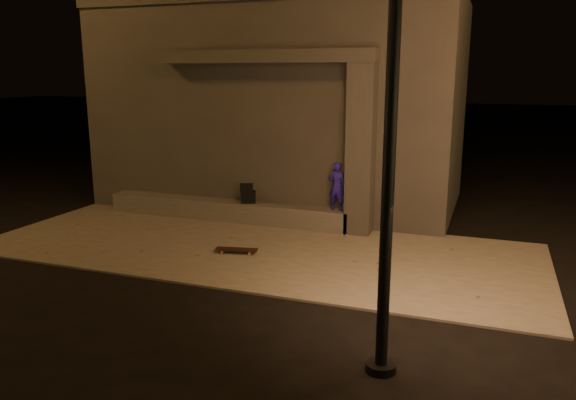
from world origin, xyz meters
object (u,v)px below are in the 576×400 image
at_px(column, 361,150).
at_px(skateboard, 236,250).
at_px(skateboarder, 337,186).
at_px(backpack, 248,196).

distance_m(column, skateboard, 3.40).
xyz_separation_m(skateboarder, backpack, (-2.12, 0.00, -0.37)).
height_order(column, skateboarder, column).
relative_size(column, skateboard, 4.30).
bearing_deg(skateboard, backpack, 96.62).
relative_size(skateboarder, backpack, 2.25).
xyz_separation_m(skateboarder, skateboard, (-1.37, -2.25, -0.91)).
bearing_deg(column, backpack, 180.00).
height_order(column, skateboard, column).
height_order(skateboarder, skateboard, skateboarder).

